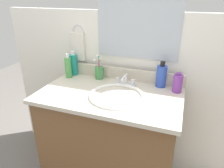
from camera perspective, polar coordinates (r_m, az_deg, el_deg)
name	(u,v)px	position (r m, az deg, el deg)	size (l,w,h in m)	color
vanity_cabinet	(110,142)	(1.62, -0.62, -15.76)	(0.91, 0.51, 0.77)	brown
countertop	(109,95)	(1.40, -0.70, -3.04)	(0.95, 0.56, 0.03)	beige
backsplash	(122,74)	(1.60, 2.63, 2.89)	(0.95, 0.02, 0.09)	beige
back_wall	(123,93)	(1.73, 3.13, -2.40)	(2.05, 0.04, 1.30)	white
mirror_panel	(138,19)	(1.52, 7.18, 17.34)	(0.60, 0.01, 0.56)	#B2BCC6
towel_ring	(78,31)	(1.70, -9.26, 14.18)	(0.10, 0.10, 0.01)	silver
hand_towel	(78,47)	(1.71, -9.29, 10.12)	(0.11, 0.04, 0.22)	silver
sink_basin	(117,101)	(1.36, 1.25, -4.55)	(0.36, 0.36, 0.11)	white
faucet	(125,81)	(1.50, 3.64, 0.71)	(0.16, 0.10, 0.08)	silver
bottle_toner_green	(68,67)	(1.66, -11.96, 4.53)	(0.05, 0.05, 0.19)	#4C9E4C
bottle_mouthwash_teal	(74,64)	(1.71, -10.51, 5.35)	(0.06, 0.06, 0.20)	teal
bottle_shampoo_blue	(161,76)	(1.50, 13.41, 2.19)	(0.07, 0.07, 0.19)	#2D4CB2
bottle_cream_purple	(178,83)	(1.45, 17.58, 0.20)	(0.06, 0.06, 0.14)	#7A3899
cup_green	(99,72)	(1.61, -3.55, 3.27)	(0.07, 0.07, 0.19)	#3F8C47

